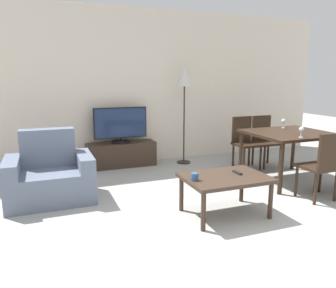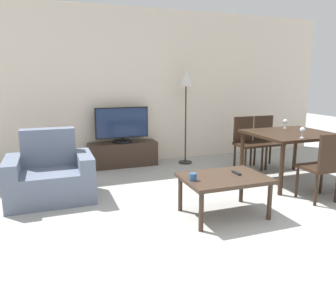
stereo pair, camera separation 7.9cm
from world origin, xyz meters
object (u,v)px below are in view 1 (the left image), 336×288
at_px(armchair, 50,177).
at_px(dining_table, 289,138).
at_px(dining_chair_far, 264,138).
at_px(floor_lamp, 184,82).
at_px(remote_primary, 237,172).
at_px(coffee_table, 225,181).
at_px(tv_stand, 121,154).
at_px(dining_chair_far_left, 245,140).
at_px(wine_glass_left, 301,130).
at_px(cup_white_near, 195,177).
at_px(wine_glass_center, 284,122).
at_px(tv, 121,125).
at_px(dining_chair_near, 323,163).

distance_m(armchair, dining_table, 3.39).
relative_size(dining_chair_far, floor_lamp, 0.52).
bearing_deg(remote_primary, coffee_table, -166.97).
bearing_deg(tv_stand, dining_chair_far_left, -23.19).
relative_size(dining_chair_far_left, floor_lamp, 0.52).
xyz_separation_m(coffee_table, wine_glass_left, (1.36, 0.36, 0.44)).
xyz_separation_m(dining_chair_far_left, remote_primary, (-1.16, -1.57, -0.02)).
bearing_deg(tv_stand, cup_white_near, -84.83).
xyz_separation_m(armchair, wine_glass_center, (3.52, -0.07, 0.54)).
bearing_deg(dining_table, cup_white_near, -157.62).
distance_m(dining_chair_far_left, remote_primary, 1.95).
bearing_deg(remote_primary, floor_lamp, 81.92).
distance_m(floor_lamp, cup_white_near, 2.62).
xyz_separation_m(tv, dining_table, (2.15, -1.66, -0.07)).
bearing_deg(wine_glass_center, cup_white_near, -151.46).
distance_m(dining_chair_near, dining_chair_far_left, 1.67).
distance_m(remote_primary, cup_white_near, 0.57).
distance_m(dining_chair_near, wine_glass_left, 0.55).
bearing_deg(tv, wine_glass_left, -46.55).
distance_m(dining_chair_far, remote_primary, 2.21).
relative_size(dining_chair_far, wine_glass_left, 5.96).
bearing_deg(cup_white_near, wine_glass_left, 12.19).
relative_size(armchair, dining_chair_near, 1.19).
height_order(tv_stand, dining_chair_far_left, dining_chair_far_left).
distance_m(tv_stand, remote_primary, 2.54).
height_order(dining_table, dining_chair_far_left, dining_chair_far_left).
bearing_deg(wine_glass_center, remote_primary, -144.75).
height_order(wine_glass_left, wine_glass_center, same).
relative_size(armchair, dining_chair_far_left, 1.19).
height_order(dining_table, dining_chair_far, dining_chair_far).
height_order(coffee_table, floor_lamp, floor_lamp).
bearing_deg(coffee_table, armchair, 146.46).
height_order(dining_chair_far, remote_primary, dining_chair_far).
distance_m(armchair, tv, 1.78).
bearing_deg(wine_glass_left, wine_glass_center, 65.35).
bearing_deg(wine_glass_left, dining_chair_near, -93.34).
xyz_separation_m(dining_chair_near, dining_chair_far_left, (0.00, 1.67, 0.00)).
bearing_deg(dining_chair_far, dining_chair_near, -103.57).
bearing_deg(wine_glass_center, wine_glass_left, -114.65).
distance_m(dining_chair_near, floor_lamp, 2.65).
xyz_separation_m(dining_table, floor_lamp, (-1.04, 1.48, 0.80)).
relative_size(tv_stand, floor_lamp, 0.70).
bearing_deg(armchair, floor_lamp, 24.81).
distance_m(tv_stand, floor_lamp, 1.67).
xyz_separation_m(dining_chair_near, dining_chair_far, (0.40, 1.67, 0.00)).
bearing_deg(floor_lamp, dining_chair_far, -27.61).
bearing_deg(tv, dining_chair_far, -19.49).
distance_m(tv_stand, wine_glass_left, 2.93).
relative_size(tv_stand, tv, 1.29).
relative_size(tv, remote_primary, 6.07).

